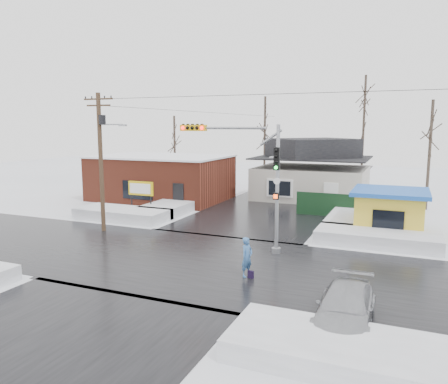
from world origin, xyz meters
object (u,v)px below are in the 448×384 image
at_px(marquee_sign, 141,189).
at_px(kiosk, 390,212).
at_px(pedestrian, 247,257).
at_px(car, 345,308).
at_px(traffic_signal, 250,170).
at_px(utility_pole, 101,154).

distance_m(marquee_sign, kiosk, 18.51).
relative_size(kiosk, pedestrian, 2.49).
xyz_separation_m(kiosk, car, (-0.84, -14.58, -0.79)).
bearing_deg(traffic_signal, utility_pole, 177.05).
bearing_deg(utility_pole, traffic_signal, -2.95).
distance_m(traffic_signal, pedestrian, 5.65).
height_order(marquee_sign, car, marquee_sign).
xyz_separation_m(marquee_sign, kiosk, (18.50, 0.50, -0.46)).
bearing_deg(utility_pole, pedestrian, -21.69).
xyz_separation_m(kiosk, pedestrian, (-5.70, -11.16, -0.54)).
xyz_separation_m(traffic_signal, marquee_sign, (-11.43, 6.53, -2.62)).
bearing_deg(utility_pole, marquee_sign, 100.13).
bearing_deg(marquee_sign, traffic_signal, -29.72).
bearing_deg(car, kiosk, 86.20).
distance_m(kiosk, pedestrian, 12.54).
relative_size(marquee_sign, car, 0.55).
bearing_deg(kiosk, pedestrian, -117.08).
bearing_deg(car, traffic_signal, 129.02).
bearing_deg(utility_pole, kiosk, 20.44).
distance_m(utility_pole, marquee_sign, 6.87).
xyz_separation_m(utility_pole, pedestrian, (11.72, -4.66, -4.19)).
bearing_deg(kiosk, car, -93.30).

